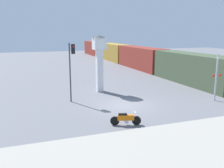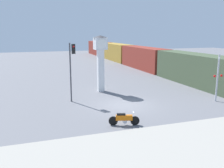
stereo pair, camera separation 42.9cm
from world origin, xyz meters
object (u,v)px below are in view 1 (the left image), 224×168
at_px(freight_train, 125,55).
at_px(traffic_light, 71,62).
at_px(railroad_crossing_signal, 216,76).
at_px(clock_tower, 99,55).
at_px(motorcycle, 126,119).

xyz_separation_m(freight_train, traffic_light, (-14.32, -22.16, 1.65)).
bearing_deg(railroad_crossing_signal, clock_tower, 140.83).
height_order(clock_tower, railroad_crossing_signal, clock_tower).
bearing_deg(clock_tower, freight_train, 60.26).
bearing_deg(clock_tower, traffic_light, -139.14).
distance_m(freight_train, traffic_light, 26.44).
relative_size(clock_tower, freight_train, 0.11).
height_order(freight_train, traffic_light, traffic_light).
bearing_deg(traffic_light, clock_tower, 40.86).
bearing_deg(motorcycle, railroad_crossing_signal, 33.48).
bearing_deg(motorcycle, traffic_light, 125.06).
bearing_deg(traffic_light, freight_train, 57.13).
bearing_deg(traffic_light, railroad_crossing_signal, -18.56).
bearing_deg(railroad_crossing_signal, motorcycle, -164.15).
bearing_deg(freight_train, motorcycle, -113.13).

